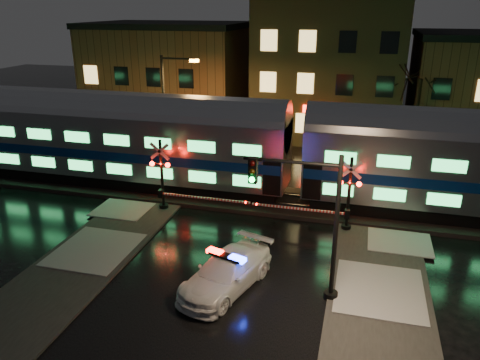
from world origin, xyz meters
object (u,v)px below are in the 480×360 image
at_px(crossing_signal_right, 341,201).
at_px(streetlight, 168,106).
at_px(traffic_light, 311,224).
at_px(crossing_signal_left, 168,183).
at_px(police_car, 226,272).

xyz_separation_m(crossing_signal_right, streetlight, (-12.18, 6.70, 2.92)).
relative_size(crossing_signal_right, streetlight, 0.71).
bearing_deg(streetlight, traffic_light, -48.82).
xyz_separation_m(traffic_light, streetlight, (-11.34, 12.96, 1.38)).
bearing_deg(traffic_light, crossing_signal_right, 92.31).
height_order(crossing_signal_left, traffic_light, traffic_light).
height_order(police_car, crossing_signal_left, crossing_signal_left).
bearing_deg(traffic_light, police_car, -164.50).
distance_m(police_car, crossing_signal_right, 7.82).
distance_m(police_car, crossing_signal_left, 8.54).
bearing_deg(crossing_signal_right, police_car, -122.18).
height_order(crossing_signal_left, streetlight, streetlight).
height_order(police_car, crossing_signal_right, crossing_signal_right).
bearing_deg(streetlight, crossing_signal_right, -28.79).
bearing_deg(crossing_signal_right, streetlight, 151.21).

